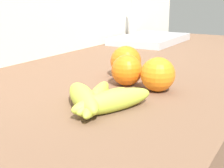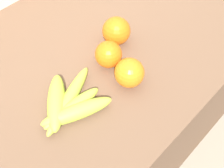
{
  "view_description": "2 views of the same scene",
  "coord_description": "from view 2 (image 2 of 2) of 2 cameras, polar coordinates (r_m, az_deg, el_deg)",
  "views": [
    {
      "loc": [
        -0.91,
        -0.43,
        1.1
      ],
      "look_at": [
        -0.37,
        -0.11,
        0.93
      ],
      "focal_mm": 51.13,
      "sensor_mm": 36.0,
      "label": 1
    },
    {
      "loc": [
        -0.59,
        -0.43,
        1.48
      ],
      "look_at": [
        -0.31,
        -0.16,
        0.94
      ],
      "focal_mm": 43.53,
      "sensor_mm": 36.0,
      "label": 2
    }
  ],
  "objects": [
    {
      "name": "ground_plane",
      "position": [
        1.65,
        3.68,
        -9.6
      ],
      "size": [
        6.0,
        6.0,
        0.0
      ],
      "primitive_type": "plane",
      "color": "gray"
    },
    {
      "name": "counter",
      "position": [
        1.27,
        4.72,
        -0.77
      ],
      "size": [
        1.9,
        0.7,
        0.89
      ],
      "primitive_type": "cube",
      "color": "brown",
      "rests_on": "ground"
    },
    {
      "name": "wall_back",
      "position": [
        1.3,
        -7.63,
        14.13
      ],
      "size": [
        2.3,
        0.06,
        1.3
      ],
      "primitive_type": "cube",
      "color": "silver",
      "rests_on": "ground"
    },
    {
      "name": "banana_bunch",
      "position": [
        0.68,
        -9.23,
        -4.41
      ],
      "size": [
        0.22,
        0.19,
        0.04
      ],
      "color": "#B1CA3F",
      "rests_on": "counter"
    },
    {
      "name": "orange_far_right",
      "position": [
        0.75,
        -0.75,
        6.25
      ],
      "size": [
        0.08,
        0.08,
        0.08
      ],
      "primitive_type": "sphere",
      "color": "orange",
      "rests_on": "counter"
    },
    {
      "name": "orange_back_right",
      "position": [
        0.71,
        3.67,
        2.37
      ],
      "size": [
        0.08,
        0.08,
        0.08
      ],
      "primitive_type": "sphere",
      "color": "orange",
      "rests_on": "counter"
    },
    {
      "name": "orange_back_left",
      "position": [
        0.81,
        0.92,
        11.08
      ],
      "size": [
        0.08,
        0.08,
        0.08
      ],
      "primitive_type": "sphere",
      "color": "orange",
      "rests_on": "counter"
    }
  ]
}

